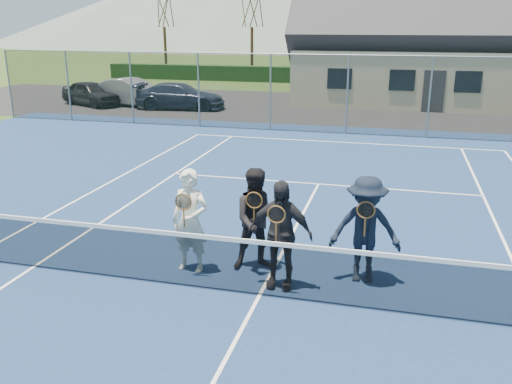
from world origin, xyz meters
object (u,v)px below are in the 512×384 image
at_px(car_b, 132,92).
at_px(player_a, 190,221).
at_px(player_b, 258,219).
at_px(player_c, 280,234).
at_px(car_c, 180,96).
at_px(tennis_net, 260,266).
at_px(clubhouse, 445,26).
at_px(player_d, 365,230).
at_px(car_a, 91,93).

height_order(car_b, player_a, player_a).
height_order(player_b, player_c, same).
xyz_separation_m(car_c, tennis_net, (8.65, -17.92, -0.10)).
height_order(car_b, tennis_net, car_b).
bearing_deg(player_b, car_b, 122.98).
bearing_deg(tennis_net, clubhouse, 80.54).
height_order(player_c, player_d, same).
bearing_deg(car_c, player_c, -159.44).
xyz_separation_m(clubhouse, player_d, (-2.47, -23.02, -3.07)).
xyz_separation_m(car_b, player_c, (11.73, -17.88, 0.22)).
bearing_deg(player_c, tennis_net, -117.29).
bearing_deg(tennis_net, player_a, 155.24).
distance_m(car_b, clubhouse, 16.84).
relative_size(car_c, player_c, 2.46).
relative_size(car_a, clubhouse, 0.24).
bearing_deg(player_b, player_d, -0.95).
height_order(tennis_net, player_d, player_d).
distance_m(tennis_net, player_c, 0.62).
bearing_deg(player_b, car_c, 116.32).
bearing_deg(player_c, car_a, 128.35).
distance_m(car_c, clubhouse, 14.43).
xyz_separation_m(tennis_net, player_d, (1.53, 0.98, 0.38)).
xyz_separation_m(car_b, clubhouse, (15.51, 5.69, 3.29)).
bearing_deg(tennis_net, car_c, 115.76).
bearing_deg(player_c, player_b, 130.96).
bearing_deg(car_a, car_b, -55.16).
bearing_deg(car_b, clubhouse, -56.87).
xyz_separation_m(player_b, player_d, (1.81, -0.03, -0.00)).
xyz_separation_m(player_a, player_c, (1.60, -0.21, -0.00)).
xyz_separation_m(car_a, player_d, (15.16, -16.96, 0.28)).
bearing_deg(tennis_net, player_d, 32.69).
xyz_separation_m(car_a, player_c, (13.86, -17.51, 0.28)).
distance_m(car_c, tennis_net, 19.90).
bearing_deg(player_a, tennis_net, -24.76).
xyz_separation_m(car_b, player_d, (13.04, -17.33, 0.22)).
distance_m(car_a, player_a, 21.20).
bearing_deg(car_a, player_c, -116.68).
height_order(car_a, tennis_net, car_a).
distance_m(car_b, player_d, 21.69).
height_order(clubhouse, player_d, clubhouse).
relative_size(tennis_net, player_d, 6.49).
bearing_deg(tennis_net, car_a, 127.24).
height_order(tennis_net, clubhouse, clubhouse).
height_order(car_c, player_d, player_d).
distance_m(car_a, player_c, 22.33).
relative_size(tennis_net, player_c, 6.49).
distance_m(player_b, player_c, 0.77).
relative_size(tennis_net, clubhouse, 0.75).
bearing_deg(player_d, car_a, 131.80).
distance_m(car_c, player_d, 19.76).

